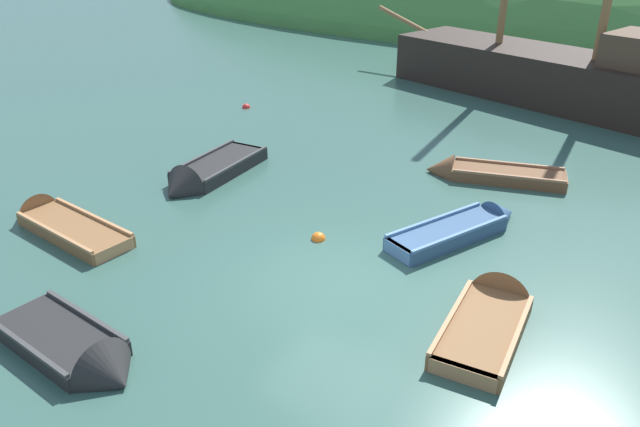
# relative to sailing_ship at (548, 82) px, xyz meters

# --- Properties ---
(ground_plane) EXTENTS (120.00, 120.00, 0.00)m
(ground_plane) POSITION_rel_sailing_ship_xyz_m (-0.31, -15.46, -0.72)
(ground_plane) COLOR #33564C
(shore_hill) EXTENTS (55.83, 20.37, 11.37)m
(shore_hill) POSITION_rel_sailing_ship_xyz_m (-7.34, 17.12, -0.72)
(shore_hill) COLOR #477F3D
(shore_hill) RESTS_ON ground
(sailing_ship) EXTENTS (14.79, 6.49, 11.53)m
(sailing_ship) POSITION_rel_sailing_ship_xyz_m (0.00, 0.00, 0.00)
(sailing_ship) COLOR black
(sailing_ship) RESTS_ON ground
(rowboat_far) EXTENTS (2.25, 3.72, 0.86)m
(rowboat_far) POSITION_rel_sailing_ship_xyz_m (1.25, -12.14, -0.61)
(rowboat_far) COLOR #335175
(rowboat_far) RESTS_ON ground
(rowboat_near_dock) EXTENTS (1.47, 3.73, 1.20)m
(rowboat_near_dock) POSITION_rel_sailing_ship_xyz_m (-5.82, -12.92, -0.61)
(rowboat_near_dock) COLOR black
(rowboat_near_dock) RESTS_ON ground
(rowboat_outer_right) EXTENTS (3.88, 1.42, 1.01)m
(rowboat_outer_right) POSITION_rel_sailing_ship_xyz_m (-6.79, -16.88, -0.63)
(rowboat_outer_right) COLOR brown
(rowboat_outer_right) RESTS_ON ground
(rowboat_outer_left) EXTENTS (3.83, 2.00, 0.98)m
(rowboat_outer_left) POSITION_rel_sailing_ship_xyz_m (0.58, -8.74, -0.63)
(rowboat_outer_left) COLOR brown
(rowboat_outer_left) RESTS_ON ground
(rowboat_center) EXTENTS (3.11, 1.41, 1.11)m
(rowboat_center) POSITION_rel_sailing_ship_xyz_m (-2.54, -19.68, -0.63)
(rowboat_center) COLOR black
(rowboat_center) RESTS_ON ground
(rowboat_portside) EXTENTS (1.42, 3.19, 1.15)m
(rowboat_portside) POSITION_rel_sailing_ship_xyz_m (2.85, -15.05, -0.63)
(rowboat_portside) COLOR brown
(rowboat_portside) RESTS_ON ground
(buoy_red) EXTENTS (0.30, 0.30, 0.30)m
(buoy_red) POSITION_rel_sailing_ship_xyz_m (-9.15, -7.00, -0.72)
(buoy_red) COLOR red
(buoy_red) RESTS_ON ground
(buoy_orange) EXTENTS (0.32, 0.32, 0.32)m
(buoy_orange) POSITION_rel_sailing_ship_xyz_m (-1.41, -14.13, -0.72)
(buoy_orange) COLOR orange
(buoy_orange) RESTS_ON ground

